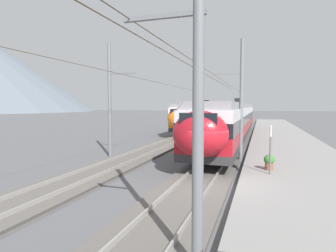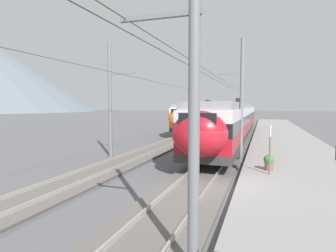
{
  "view_description": "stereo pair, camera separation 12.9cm",
  "coord_description": "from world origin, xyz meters",
  "px_view_note": "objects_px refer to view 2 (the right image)",
  "views": [
    {
      "loc": [
        -12.22,
        -1.84,
        3.62
      ],
      "look_at": [
        4.36,
        3.64,
        2.36
      ],
      "focal_mm": 30.02,
      "sensor_mm": 36.0,
      "label": 1
    },
    {
      "loc": [
        -12.18,
        -1.97,
        3.62
      ],
      "look_at": [
        4.36,
        3.64,
        2.36
      ],
      "focal_mm": 30.02,
      "sensor_mm": 36.0,
      "label": 2
    }
  ],
  "objects_px": {
    "train_far_track": "(202,115)",
    "catenary_mast_west": "(190,74)",
    "catenary_mast_mid": "(240,99)",
    "potted_plant_platform_edge": "(269,161)",
    "train_near_platform": "(234,119)",
    "platform_sign": "(270,139)",
    "catenary_mast_far_side": "(112,98)"
  },
  "relations": [
    {
      "from": "catenary_mast_west",
      "to": "potted_plant_platform_edge",
      "type": "distance_m",
      "value": 10.16
    },
    {
      "from": "catenary_mast_far_side",
      "to": "catenary_mast_mid",
      "type": "bearing_deg",
      "value": -81.25
    },
    {
      "from": "platform_sign",
      "to": "potted_plant_platform_edge",
      "type": "relative_size",
      "value": 2.94
    },
    {
      "from": "train_far_track",
      "to": "catenary_mast_mid",
      "type": "xyz_separation_m",
      "value": [
        -21.71,
        -6.98,
        1.87
      ]
    },
    {
      "from": "train_near_platform",
      "to": "catenary_mast_far_side",
      "type": "distance_m",
      "value": 14.32
    },
    {
      "from": "train_near_platform",
      "to": "catenary_mast_mid",
      "type": "bearing_deg",
      "value": -172.63
    },
    {
      "from": "train_near_platform",
      "to": "catenary_mast_west",
      "type": "xyz_separation_m",
      "value": [
        -24.03,
        -1.41,
        2.03
      ]
    },
    {
      "from": "catenary_mast_mid",
      "to": "train_near_platform",
      "type": "bearing_deg",
      "value": 7.37
    },
    {
      "from": "train_far_track",
      "to": "catenary_mast_west",
      "type": "height_order",
      "value": "catenary_mast_west"
    },
    {
      "from": "catenary_mast_west",
      "to": "catenary_mast_mid",
      "type": "height_order",
      "value": "catenary_mast_west"
    },
    {
      "from": "train_near_platform",
      "to": "train_far_track",
      "type": "relative_size",
      "value": 1.4
    },
    {
      "from": "catenary_mast_far_side",
      "to": "train_far_track",
      "type": "bearing_deg",
      "value": -4.18
    },
    {
      "from": "catenary_mast_mid",
      "to": "potted_plant_platform_edge",
      "type": "height_order",
      "value": "catenary_mast_mid"
    },
    {
      "from": "catenary_mast_mid",
      "to": "potted_plant_platform_edge",
      "type": "relative_size",
      "value": 53.84
    },
    {
      "from": "platform_sign",
      "to": "potted_plant_platform_edge",
      "type": "bearing_deg",
      "value": 0.62
    },
    {
      "from": "catenary_mast_west",
      "to": "platform_sign",
      "type": "height_order",
      "value": "catenary_mast_west"
    },
    {
      "from": "catenary_mast_west",
      "to": "catenary_mast_mid",
      "type": "xyz_separation_m",
      "value": [
        13.17,
        0.0,
        -0.17
      ]
    },
    {
      "from": "catenary_mast_mid",
      "to": "potted_plant_platform_edge",
      "type": "distance_m",
      "value": 5.32
    },
    {
      "from": "catenary_mast_west",
      "to": "platform_sign",
      "type": "distance_m",
      "value": 8.9
    },
    {
      "from": "train_near_platform",
      "to": "platform_sign",
      "type": "distance_m",
      "value": 15.92
    },
    {
      "from": "train_near_platform",
      "to": "catenary_mast_west",
      "type": "height_order",
      "value": "catenary_mast_west"
    },
    {
      "from": "potted_plant_platform_edge",
      "to": "catenary_mast_mid",
      "type": "bearing_deg",
      "value": 25.08
    },
    {
      "from": "catenary_mast_far_side",
      "to": "train_near_platform",
      "type": "bearing_deg",
      "value": -30.76
    },
    {
      "from": "catenary_mast_west",
      "to": "catenary_mast_far_side",
      "type": "relative_size",
      "value": 1.0
    },
    {
      "from": "train_far_track",
      "to": "catenary_mast_far_side",
      "type": "height_order",
      "value": "catenary_mast_far_side"
    },
    {
      "from": "train_near_platform",
      "to": "catenary_mast_west",
      "type": "distance_m",
      "value": 24.16
    },
    {
      "from": "potted_plant_platform_edge",
      "to": "catenary_mast_far_side",
      "type": "bearing_deg",
      "value": 76.75
    },
    {
      "from": "catenary_mast_west",
      "to": "catenary_mast_mid",
      "type": "distance_m",
      "value": 13.18
    },
    {
      "from": "train_far_track",
      "to": "train_near_platform",
      "type": "bearing_deg",
      "value": -152.8
    },
    {
      "from": "train_far_track",
      "to": "catenary_mast_west",
      "type": "distance_m",
      "value": 35.63
    },
    {
      "from": "train_near_platform",
      "to": "catenary_mast_mid",
      "type": "relative_size",
      "value": 0.81
    },
    {
      "from": "train_near_platform",
      "to": "platform_sign",
      "type": "height_order",
      "value": "train_near_platform"
    }
  ]
}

